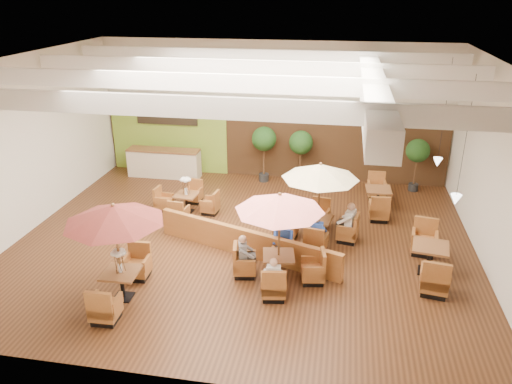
% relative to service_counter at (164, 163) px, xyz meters
% --- Properties ---
extents(room, '(14.04, 14.00, 5.52)m').
position_rel_service_counter_xyz_m(room, '(4.65, -3.88, 3.05)').
color(room, '#381E0F').
rests_on(room, ground).
extents(service_counter, '(3.00, 0.75, 1.18)m').
position_rel_service_counter_xyz_m(service_counter, '(0.00, 0.00, 0.00)').
color(service_counter, beige).
rests_on(service_counter, ground).
extents(booth_divider, '(5.74, 2.17, 0.83)m').
position_rel_service_counter_xyz_m(booth_divider, '(4.63, -5.90, -0.17)').
color(booth_divider, brown).
rests_on(booth_divider, ground).
extents(table_0, '(2.45, 2.59, 2.65)m').
position_rel_service_counter_xyz_m(table_0, '(1.97, -8.60, 1.42)').
color(table_0, brown).
rests_on(table_0, ground).
extents(table_1, '(2.56, 2.56, 2.55)m').
position_rel_service_counter_xyz_m(table_1, '(5.75, -7.01, 1.16)').
color(table_1, brown).
rests_on(table_1, ground).
extents(table_2, '(2.57, 2.57, 2.55)m').
position_rel_service_counter_xyz_m(table_2, '(6.64, -4.50, 1.16)').
color(table_2, brown).
rests_on(table_2, ground).
extents(table_3, '(2.30, 2.30, 1.45)m').
position_rel_service_counter_xyz_m(table_3, '(1.98, -3.26, -0.17)').
color(table_3, brown).
rests_on(table_3, ground).
extents(table_4, '(1.08, 2.91, 1.06)m').
position_rel_service_counter_xyz_m(table_4, '(9.80, -5.94, -0.18)').
color(table_4, brown).
rests_on(table_4, ground).
extents(table_5, '(0.91, 2.62, 0.98)m').
position_rel_service_counter_xyz_m(table_5, '(8.61, -1.80, -0.21)').
color(table_5, brown).
rests_on(table_5, ground).
extents(topiary_0, '(0.98, 0.98, 2.27)m').
position_rel_service_counter_xyz_m(topiary_0, '(4.17, 0.20, 1.11)').
color(topiary_0, black).
rests_on(topiary_0, ground).
extents(topiary_1, '(0.94, 0.94, 2.18)m').
position_rel_service_counter_xyz_m(topiary_1, '(5.63, 0.20, 1.04)').
color(topiary_1, black).
rests_on(topiary_1, ground).
extents(topiary_2, '(0.89, 0.89, 2.08)m').
position_rel_service_counter_xyz_m(topiary_2, '(10.07, 0.20, 0.96)').
color(topiary_2, black).
rests_on(topiary_2, ground).
extents(diner_0, '(0.35, 0.29, 0.72)m').
position_rel_service_counter_xyz_m(diner_0, '(5.75, -7.94, 0.15)').
color(diner_0, white).
rests_on(diner_0, ground).
extents(diner_1, '(0.40, 0.32, 0.81)m').
position_rel_service_counter_xyz_m(diner_1, '(5.75, -6.08, 0.18)').
color(diner_1, '#2749A9').
rests_on(diner_1, ground).
extents(diner_2, '(0.37, 0.42, 0.77)m').
position_rel_service_counter_xyz_m(diner_2, '(4.82, -7.01, 0.16)').
color(diner_2, slate).
rests_on(diner_2, ground).
extents(diner_3, '(0.43, 0.37, 0.83)m').
position_rel_service_counter_xyz_m(diner_3, '(6.64, -5.43, 0.19)').
color(diner_3, '#2749A9').
rests_on(diner_3, ground).
extents(diner_4, '(0.42, 0.47, 0.86)m').
position_rel_service_counter_xyz_m(diner_4, '(7.57, -4.50, 0.20)').
color(diner_4, white).
rests_on(diner_4, ground).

